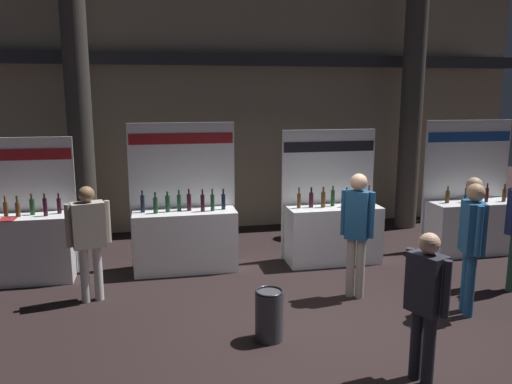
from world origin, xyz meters
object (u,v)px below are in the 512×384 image
object	(u,v)px
exhibitor_booth_1	(185,234)
visitor_0	(357,226)
trash_bin	(269,315)
visitor_5	(426,296)
exhibitor_booth_0	(22,243)
visitor_4	(472,237)
visitor_7	(89,233)
visitor_6	(471,225)
exhibitor_booth_2	(332,228)
exhibitor_booth_3	(472,221)

from	to	relation	value
exhibitor_booth_1	visitor_0	size ratio (longest dim) A/B	1.34
trash_bin	visitor_5	distance (m)	1.88
exhibitor_booth_0	visitor_4	world-z (taller)	exhibitor_booth_0
visitor_4	visitor_5	xyz separation A→B (m)	(-1.43, -1.37, -0.14)
exhibitor_booth_0	exhibitor_booth_1	distance (m)	2.52
visitor_5	visitor_7	world-z (taller)	visitor_7
visitor_0	exhibitor_booth_1	bearing A→B (deg)	1.46
exhibitor_booth_0	visitor_4	bearing A→B (deg)	-22.45
visitor_4	visitor_7	distance (m)	5.16
visitor_6	visitor_7	bearing A→B (deg)	-54.15
exhibitor_booth_2	visitor_0	size ratio (longest dim) A/B	1.26
exhibitor_booth_0	visitor_5	distance (m)	6.06
exhibitor_booth_3	visitor_0	world-z (taller)	exhibitor_booth_3
exhibitor_booth_2	visitor_6	xyz separation A→B (m)	(1.51, -1.68, 0.42)
exhibitor_booth_0	visitor_6	bearing A→B (deg)	-15.16
visitor_4	visitor_6	world-z (taller)	visitor_4
exhibitor_booth_2	visitor_5	bearing A→B (deg)	-96.26
exhibitor_booth_1	exhibitor_booth_2	bearing A→B (deg)	-2.42
visitor_0	visitor_7	distance (m)	3.76
exhibitor_booth_0	trash_bin	bearing A→B (deg)	-38.78
exhibitor_booth_0	trash_bin	size ratio (longest dim) A/B	3.58
visitor_5	exhibitor_booth_3	bearing A→B (deg)	119.37
exhibitor_booth_0	exhibitor_booth_2	distance (m)	5.07
trash_bin	visitor_6	xyz separation A→B (m)	(3.24, 0.90, 0.70)
exhibitor_booth_1	trash_bin	distance (m)	2.83
exhibitor_booth_3	visitor_7	size ratio (longest dim) A/B	1.46
visitor_4	exhibitor_booth_2	bearing A→B (deg)	-139.51
exhibitor_booth_1	visitor_5	world-z (taller)	exhibitor_booth_1
exhibitor_booth_1	trash_bin	xyz separation A→B (m)	(0.82, -2.69, -0.30)
visitor_5	exhibitor_booth_2	bearing A→B (deg)	152.72
visitor_4	visitor_6	xyz separation A→B (m)	(0.49, 0.73, -0.05)
visitor_0	exhibitor_booth_2	bearing A→B (deg)	-60.72
exhibitor_booth_0	visitor_0	world-z (taller)	exhibitor_booth_0
exhibitor_booth_3	visitor_0	size ratio (longest dim) A/B	1.34
visitor_4	visitor_6	distance (m)	0.88
exhibitor_booth_0	exhibitor_booth_1	xyz separation A→B (m)	(2.52, 0.01, 0.01)
exhibitor_booth_0	visitor_0	size ratio (longest dim) A/B	1.23
visitor_4	visitor_7	xyz separation A→B (m)	(-4.95, 1.45, -0.06)
exhibitor_booth_3	visitor_6	distance (m)	2.09
trash_bin	visitor_4	bearing A→B (deg)	3.51
exhibitor_booth_0	trash_bin	xyz separation A→B (m)	(3.34, -2.68, -0.30)
visitor_0	visitor_7	xyz separation A→B (m)	(-3.71, 0.61, -0.06)
visitor_7	visitor_6	bearing A→B (deg)	157.63
visitor_0	visitor_4	size ratio (longest dim) A/B	1.02
exhibitor_booth_0	visitor_4	distance (m)	6.60
trash_bin	visitor_0	xyz separation A→B (m)	(1.51, 1.02, 0.75)
exhibitor_booth_1	visitor_0	world-z (taller)	exhibitor_booth_1
exhibitor_booth_0	visitor_7	bearing A→B (deg)	-42.98
trash_bin	exhibitor_booth_1	bearing A→B (deg)	106.86
exhibitor_booth_1	exhibitor_booth_2	size ratio (longest dim) A/B	1.06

